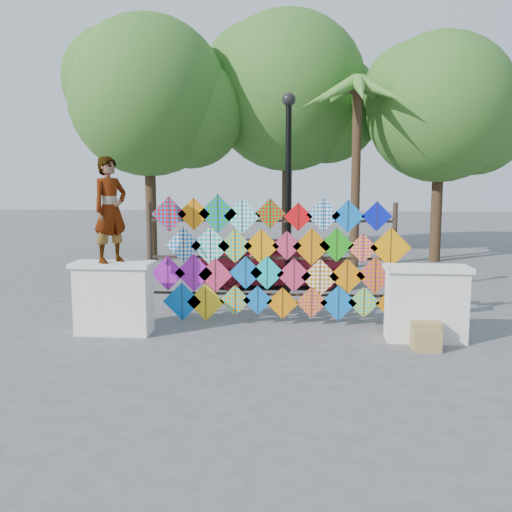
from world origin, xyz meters
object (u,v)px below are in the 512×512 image
at_px(kite_rack, 272,260).
at_px(lamppost, 288,181).
at_px(vendor_woman, 110,210).
at_px(sedan, 273,261).

height_order(kite_rack, lamppost, lamppost).
height_order(kite_rack, vendor_woman, vendor_woman).
bearing_deg(kite_rack, sedan, 92.80).
relative_size(kite_rack, vendor_woman, 2.70).
bearing_deg(sedan, vendor_woman, 146.25).
bearing_deg(sedan, kite_rack, 177.53).
bearing_deg(kite_rack, lamppost, 78.86).
relative_size(kite_rack, lamppost, 1.11).
xyz_separation_m(sedan, lamppost, (0.44, -2.54, 2.04)).
height_order(vendor_woman, lamppost, lamppost).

